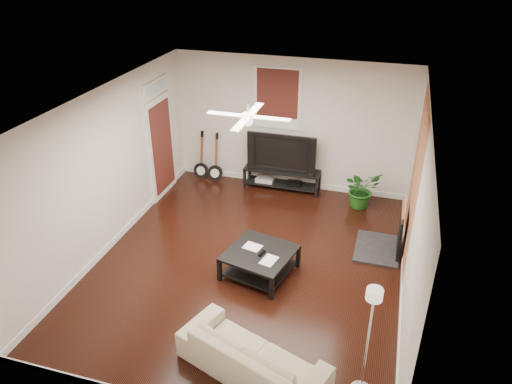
% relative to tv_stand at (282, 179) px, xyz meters
% --- Properties ---
extents(room, '(5.01, 6.01, 2.81)m').
position_rel_tv_stand_xyz_m(room, '(0.11, -2.78, 1.17)').
color(room, black).
rests_on(room, ground).
extents(brick_accent, '(0.02, 2.20, 2.80)m').
position_rel_tv_stand_xyz_m(brick_accent, '(2.60, -1.78, 1.17)').
color(brick_accent, '#9C5732').
rests_on(brick_accent, floor).
extents(fireplace, '(0.80, 1.10, 0.92)m').
position_rel_tv_stand_xyz_m(fireplace, '(2.31, -1.78, 0.23)').
color(fireplace, black).
rests_on(fireplace, floor).
extents(window_back, '(1.00, 0.06, 1.30)m').
position_rel_tv_stand_xyz_m(window_back, '(-0.19, 0.19, 1.72)').
color(window_back, '#36120E').
rests_on(window_back, wall_back).
extents(door_left, '(0.08, 1.00, 2.50)m').
position_rel_tv_stand_xyz_m(door_left, '(-2.35, -0.88, 1.02)').
color(door_left, white).
rests_on(door_left, wall_left).
extents(tv_stand, '(1.63, 0.44, 0.46)m').
position_rel_tv_stand_xyz_m(tv_stand, '(0.00, 0.00, 0.00)').
color(tv_stand, black).
rests_on(tv_stand, floor).
extents(tv, '(1.46, 0.19, 0.84)m').
position_rel_tv_stand_xyz_m(tv, '(0.00, 0.02, 0.65)').
color(tv, black).
rests_on(tv, tv_stand).
extents(coffee_table, '(1.21, 1.21, 0.42)m').
position_rel_tv_stand_xyz_m(coffee_table, '(0.36, -3.01, -0.02)').
color(coffee_table, black).
rests_on(coffee_table, floor).
extents(sofa, '(2.08, 1.37, 0.57)m').
position_rel_tv_stand_xyz_m(sofa, '(0.84, -5.00, 0.05)').
color(sofa, tan).
rests_on(sofa, floor).
extents(floor_lamp, '(0.33, 0.33, 1.58)m').
position_rel_tv_stand_xyz_m(floor_lamp, '(2.19, -4.90, 0.56)').
color(floor_lamp, silver).
rests_on(floor_lamp, floor).
extents(potted_plant, '(0.94, 0.93, 0.79)m').
position_rel_tv_stand_xyz_m(potted_plant, '(1.71, -0.31, 0.17)').
color(potted_plant, '#1D5819').
rests_on(potted_plant, floor).
extents(guitar_left, '(0.34, 0.24, 1.09)m').
position_rel_tv_stand_xyz_m(guitar_left, '(-1.87, -0.03, 0.32)').
color(guitar_left, black).
rests_on(guitar_left, floor).
extents(guitar_right, '(0.36, 0.27, 1.09)m').
position_rel_tv_stand_xyz_m(guitar_right, '(-1.52, -0.06, 0.32)').
color(guitar_right, black).
rests_on(guitar_right, floor).
extents(ceiling_fan, '(1.24, 1.24, 0.32)m').
position_rel_tv_stand_xyz_m(ceiling_fan, '(0.11, -2.78, 2.37)').
color(ceiling_fan, white).
rests_on(ceiling_fan, ceiling).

